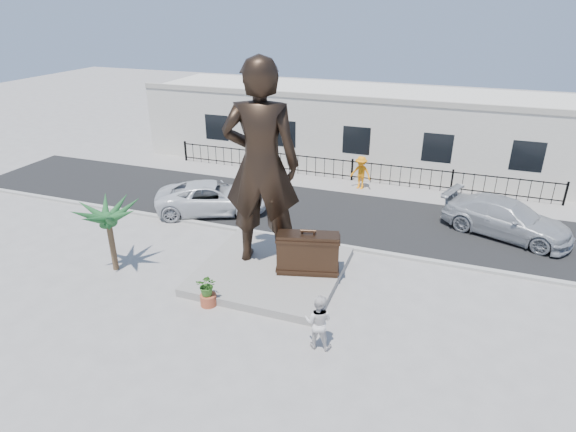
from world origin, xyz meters
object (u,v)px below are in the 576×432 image
at_px(suitcase, 308,253).
at_px(tourist, 318,322).
at_px(car_white, 213,197).
at_px(statue, 261,165).

relative_size(suitcase, tourist, 1.27).
relative_size(tourist, car_white, 0.33).
relative_size(statue, tourist, 4.35).
bearing_deg(suitcase, statue, 153.30).
distance_m(statue, suitcase, 3.65).
height_order(suitcase, tourist, suitcase).
height_order(statue, car_white, statue).
bearing_deg(suitcase, car_white, 130.34).
bearing_deg(statue, car_white, -54.91).
distance_m(tourist, car_white, 11.11).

